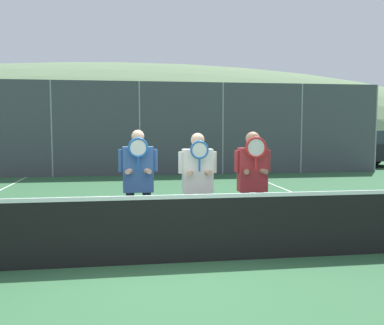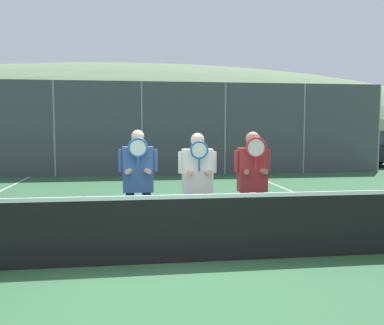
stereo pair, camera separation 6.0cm
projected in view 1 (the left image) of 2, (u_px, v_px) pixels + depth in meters
The scene contains 13 objects.
ground_plane at pixel (160, 264), 5.78m from camera, with size 120.00×120.00×0.00m, color #2D5B38.
hill_distant at pixel (132, 139), 62.32m from camera, with size 105.00×58.33×20.42m.
clubhouse_building at pixel (161, 129), 23.48m from camera, with size 15.71×5.50×3.44m.
fence_back at pixel (140, 129), 16.15m from camera, with size 19.36×0.06×3.55m.
tennis_net at pixel (160, 229), 5.74m from camera, with size 11.14×0.09×1.04m.
court_line_right_sideline at pixel (340, 211), 9.34m from camera, with size 0.05×16.00×0.01m, color white.
player_leftmost at pixel (138, 179), 6.46m from camera, with size 0.59×0.34×1.80m.
player_center_left at pixel (198, 180), 6.54m from camera, with size 0.59×0.34×1.76m.
player_center_right at pixel (252, 178), 6.60m from camera, with size 0.57×0.34×1.77m.
car_far_left at pixel (7, 150), 17.58m from camera, with size 4.77×1.98×1.72m.
car_left_of_center at pixel (137, 150), 18.15m from camera, with size 4.02×2.03×1.70m.
car_center at pixel (251, 148), 19.28m from camera, with size 4.46×2.08×1.77m.
car_right_of_center at pixel (360, 148), 19.75m from camera, with size 4.10×1.96×1.68m.
Camera 1 is at (-0.40, -5.65, 1.85)m, focal length 40.00 mm.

